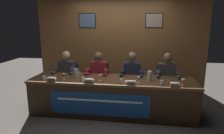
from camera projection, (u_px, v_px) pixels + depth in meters
ground_plane at (112, 112)px, 4.27m from camera, size 12.00×12.00×0.00m
wall_back_panelled at (120, 44)px, 5.48m from camera, size 4.60×0.14×2.60m
conference_table at (111, 91)px, 4.05m from camera, size 3.40×0.87×0.75m
chair_far_left at (69, 82)px, 4.94m from camera, size 0.44×0.44×0.91m
panelist_far_left at (66, 73)px, 4.68m from camera, size 0.51×0.48×1.24m
nameplate_far_left at (51, 79)px, 3.94m from camera, size 0.18×0.06×0.08m
juice_glass_far_left at (64, 75)px, 4.05m from camera, size 0.06×0.06×0.12m
water_cup_far_left at (44, 78)px, 4.04m from camera, size 0.06×0.06×0.08m
chair_center_left at (100, 83)px, 4.83m from camera, size 0.44×0.44×0.91m
panelist_center_left at (98, 74)px, 4.58m from camera, size 0.51×0.48×1.24m
nameplate_center_left at (89, 81)px, 3.83m from camera, size 0.19×0.06×0.08m
juice_glass_center_left at (100, 77)px, 3.95m from camera, size 0.06×0.06×0.12m
water_cup_center_left at (83, 79)px, 3.94m from camera, size 0.06×0.06×0.08m
chair_center_right at (132, 85)px, 4.72m from camera, size 0.44×0.44×0.91m
panelist_center_right at (132, 75)px, 4.47m from camera, size 0.51×0.48×1.24m
nameplate_center_right at (131, 82)px, 3.72m from camera, size 0.16×0.06×0.08m
juice_glass_center_right at (138, 78)px, 3.82m from camera, size 0.06×0.06×0.12m
water_cup_center_right at (121, 81)px, 3.81m from camera, size 0.06×0.06×0.08m
chair_far_right at (165, 86)px, 4.61m from camera, size 0.44×0.44×0.91m
panelist_far_right at (167, 77)px, 4.36m from camera, size 0.51×0.48×1.24m
nameplate_far_right at (174, 85)px, 3.60m from camera, size 0.17×0.06×0.08m
juice_glass_far_right at (183, 81)px, 3.66m from camera, size 0.06×0.06×0.12m
water_cup_far_right at (161, 83)px, 3.71m from camera, size 0.06×0.06×0.08m
water_pitcher_left_side at (76, 73)px, 4.18m from camera, size 0.15×0.10×0.21m
water_pitcher_right_side at (150, 76)px, 3.97m from camera, size 0.15×0.10×0.21m
document_stack_center_right at (131, 82)px, 3.90m from camera, size 0.22×0.17×0.01m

